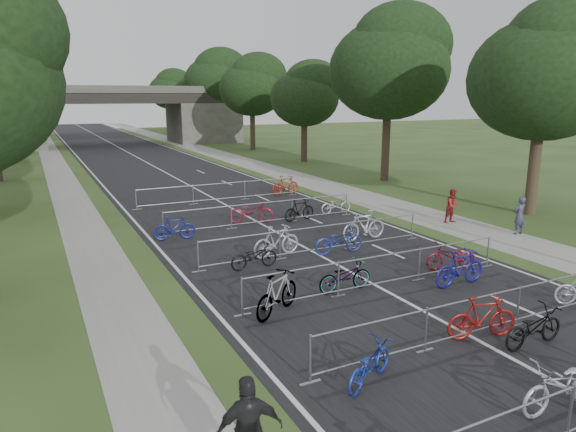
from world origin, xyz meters
name	(u,v)px	position (x,y,z in m)	size (l,w,h in m)	color
road	(138,158)	(0.00, 50.00, 0.01)	(11.00, 140.00, 0.01)	black
sidewalk_right	(216,154)	(8.00, 50.00, 0.01)	(3.00, 140.00, 0.01)	gray
sidewalk_left	(54,162)	(-7.50, 50.00, 0.01)	(2.00, 140.00, 0.01)	gray
lane_markings	(138,158)	(0.00, 50.00, 0.00)	(0.12, 140.00, 0.00)	silver
overpass_bridge	(112,116)	(0.00, 65.00, 3.53)	(31.00, 8.00, 7.05)	#44433D
tree_right_0	(547,73)	(13.11, 15.93, 6.92)	(7.17, 7.17, 10.93)	#33261C
tree_right_1	(391,65)	(13.11, 27.93, 7.90)	(8.18, 8.18, 12.47)	#33261C
tree_right_2	(306,95)	(13.11, 39.93, 5.95)	(6.16, 6.16, 9.39)	#33261C
tree_right_3	(253,86)	(13.11, 51.93, 6.92)	(7.17, 7.17, 10.93)	#33261C
tree_left_4	(1,82)	(-11.39, 63.93, 7.30)	(7.56, 7.56, 11.53)	#33261C
tree_right_4	(217,80)	(13.11, 63.93, 7.90)	(8.18, 8.18, 12.47)	#33261C
tree_left_5	(4,78)	(-11.39, 75.93, 8.12)	(8.40, 8.40, 12.81)	#33261C
tree_right_5	(191,96)	(13.11, 75.93, 5.95)	(6.16, 6.16, 9.39)	#33261C
tree_left_6	(8,92)	(-11.39, 87.93, 6.49)	(6.72, 6.72, 10.25)	#33261C
tree_right_6	(171,90)	(13.11, 87.93, 6.92)	(7.17, 7.17, 10.93)	#33261C
barrier_row_2	(475,317)	(0.00, 7.20, 0.55)	(9.70, 0.08, 1.10)	#93959A
barrier_row_3	(381,271)	(0.00, 11.00, 0.55)	(9.70, 0.08, 1.10)	#93959A
barrier_row_4	(316,240)	(0.00, 15.00, 0.55)	(9.70, 0.08, 1.10)	#93959A
barrier_row_5	(263,214)	(0.00, 20.00, 0.55)	(9.70, 0.08, 1.10)	#93959A
barrier_row_6	(220,192)	(0.00, 26.00, 0.55)	(9.70, 0.08, 1.10)	#93959A
bike_5	(562,386)	(-0.82, 4.25, 0.52)	(0.69, 1.97, 1.04)	#B8B8C0
bike_8	(369,364)	(-3.52, 6.65, 0.45)	(0.59, 1.70, 0.90)	#1B3098
bike_9	(482,318)	(0.13, 7.09, 0.55)	(0.52, 1.84, 1.11)	maroon
bike_10	(534,328)	(0.92, 6.24, 0.48)	(0.64, 1.84, 0.97)	black
bike_12	(277,294)	(-3.72, 10.64, 0.60)	(0.57, 2.00, 1.20)	#93959A
bike_13	(345,276)	(-1.13, 11.28, 0.47)	(0.63, 1.80, 0.94)	#93959A
bike_14	(460,268)	(2.32, 10.02, 0.59)	(0.56, 1.97, 1.18)	navy
bike_15	(451,256)	(3.23, 11.33, 0.48)	(0.63, 1.82, 0.96)	maroon
bike_16	(254,256)	(-2.79, 14.45, 0.45)	(0.60, 1.72, 0.90)	black
bike_17	(277,241)	(-1.50, 15.35, 0.60)	(0.56, 1.98, 1.19)	#ADAEB5
bike_18	(339,240)	(0.77, 14.65, 0.52)	(0.69, 1.97, 1.04)	navy
bike_19	(364,226)	(2.67, 15.72, 0.63)	(0.59, 2.10, 1.26)	#A5A5AD
bike_20	(174,228)	(-4.30, 19.33, 0.52)	(0.48, 1.72, 1.03)	navy
bike_21	(251,212)	(-0.34, 20.56, 0.55)	(0.73, 2.09, 1.10)	maroon
bike_22	(299,210)	(1.90, 19.96, 0.52)	(0.49, 1.74, 1.05)	black
bike_23	(336,205)	(4.30, 20.52, 0.45)	(0.59, 1.70, 0.89)	#B2B1B9
bike_27	(285,185)	(4.30, 26.32, 0.58)	(0.54, 1.92, 1.15)	#9E2817
pedestrian_a	(519,216)	(9.20, 13.53, 0.82)	(0.60, 0.39, 1.65)	#33374C
pedestrian_b	(453,206)	(8.16, 16.39, 0.80)	(0.78, 0.61, 1.61)	maroon
pedestrian_c	(249,432)	(-6.80, 5.16, 0.90)	(1.05, 0.44, 1.79)	black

